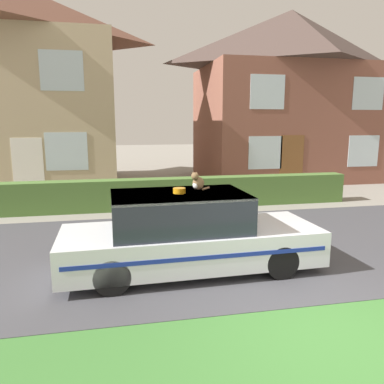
{
  "coord_description": "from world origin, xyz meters",
  "views": [
    {
      "loc": [
        -2.63,
        -3.78,
        2.63
      ],
      "look_at": [
        -0.96,
        4.43,
        1.05
      ],
      "focal_mm": 35.0,
      "sensor_mm": 36.0,
      "label": 1
    }
  ],
  "objects_px": {
    "cat": "(198,182)",
    "house_right": "(288,95)",
    "house_left": "(20,87)",
    "police_car": "(187,234)"
  },
  "relations": [
    {
      "from": "police_car",
      "to": "house_right",
      "type": "xyz_separation_m",
      "value": [
        6.8,
        10.48,
        3.19
      ]
    },
    {
      "from": "police_car",
      "to": "cat",
      "type": "distance_m",
      "value": 1.0
    },
    {
      "from": "cat",
      "to": "house_left",
      "type": "bearing_deg",
      "value": -110.66
    },
    {
      "from": "cat",
      "to": "house_left",
      "type": "relative_size",
      "value": 0.05
    },
    {
      "from": "house_left",
      "to": "cat",
      "type": "bearing_deg",
      "value": -64.7
    },
    {
      "from": "cat",
      "to": "house_right",
      "type": "bearing_deg",
      "value": -167.83
    },
    {
      "from": "house_right",
      "to": "house_left",
      "type": "bearing_deg",
      "value": -179.57
    },
    {
      "from": "house_left",
      "to": "house_right",
      "type": "bearing_deg",
      "value": 0.43
    },
    {
      "from": "cat",
      "to": "house_right",
      "type": "relative_size",
      "value": 0.04
    },
    {
      "from": "house_left",
      "to": "house_right",
      "type": "height_order",
      "value": "house_left"
    }
  ]
}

